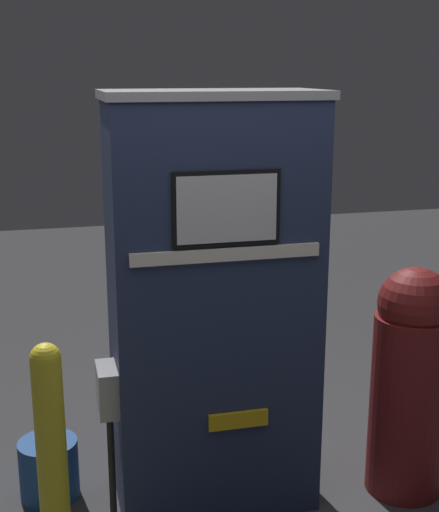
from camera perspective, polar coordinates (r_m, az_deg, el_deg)
gas_pump at (r=3.41m, az=-0.53°, el=-4.17°), size 1.07×0.52×2.04m
safety_bollard at (r=3.13m, az=-13.25°, el=-15.63°), size 0.13×0.13×1.08m
trash_bin at (r=3.76m, az=14.96°, el=-9.50°), size 0.39×0.39×1.20m
squeegee_bucket at (r=3.88m, az=-13.48°, el=-16.21°), size 0.30×0.30×0.69m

